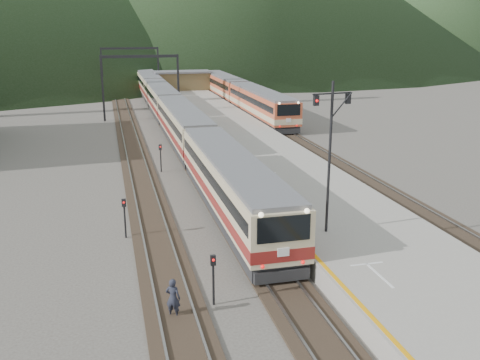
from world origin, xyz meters
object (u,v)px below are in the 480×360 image
object	(u,v)px
signal_mast	(330,143)
worker	(173,298)
main_train	(171,110)
second_train	(240,93)

from	to	relation	value
signal_mast	worker	bearing A→B (deg)	-150.38
worker	main_train	bearing A→B (deg)	-68.99
main_train	second_train	bearing A→B (deg)	48.25
signal_mast	worker	xyz separation A→B (m)	(-8.69, -4.94, -4.88)
second_train	signal_mast	size ratio (longest dim) A/B	5.44
second_train	worker	xyz separation A→B (m)	(-16.61, -55.20, -1.29)
main_train	second_train	world-z (taller)	second_train
second_train	signal_mast	bearing A→B (deg)	-98.95
main_train	signal_mast	size ratio (longest dim) A/B	10.48
second_train	worker	bearing A→B (deg)	-106.74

